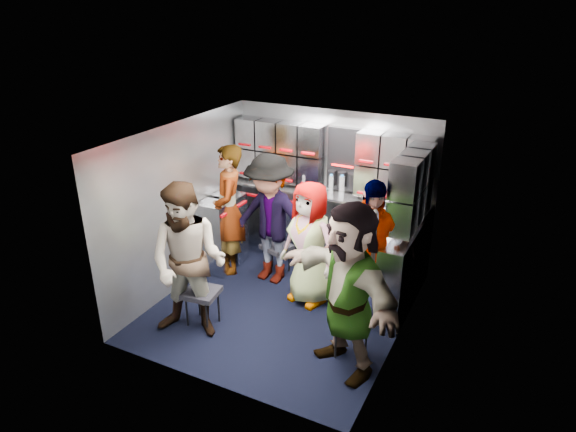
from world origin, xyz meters
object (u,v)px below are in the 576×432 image
at_px(attendant_arc_b, 270,220).
at_px(jump_seat_near_right, 352,326).
at_px(jump_seat_center, 315,267).
at_px(attendant_standing, 229,210).
at_px(jump_seat_near_left, 202,294).
at_px(jump_seat_mid_left, 277,248).
at_px(attendant_arc_c, 310,244).
at_px(attendant_arc_a, 189,263).
at_px(jump_seat_mid_right, 371,285).
at_px(attendant_arc_d, 369,255).
at_px(attendant_arc_e, 348,290).

bearing_deg(attendant_arc_b, jump_seat_near_right, -28.93).
relative_size(jump_seat_center, attendant_standing, 0.24).
xyz_separation_m(jump_seat_near_left, jump_seat_mid_left, (0.20, 1.41, -0.02)).
height_order(attendant_arc_b, attendant_arc_c, attendant_arc_b).
xyz_separation_m(jump_seat_mid_left, attendant_arc_b, (0.00, -0.18, 0.49)).
relative_size(jump_seat_near_right, attendant_arc_a, 0.23).
height_order(jump_seat_mid_right, jump_seat_near_right, jump_seat_mid_right).
bearing_deg(attendant_arc_d, jump_seat_near_left, 179.96).
height_order(attendant_arc_c, attendant_arc_e, attendant_arc_e).
xyz_separation_m(jump_seat_mid_right, attendant_arc_a, (-1.63, -1.22, 0.48)).
height_order(jump_seat_mid_left, jump_seat_near_right, jump_seat_mid_left).
bearing_deg(attendant_arc_a, attendant_standing, 92.48).
xyz_separation_m(jump_seat_near_left, jump_seat_near_right, (1.69, 0.22, -0.03)).
distance_m(attendant_standing, attendant_arc_a, 1.47).
bearing_deg(attendant_arc_a, jump_seat_mid_left, 69.16).
xyz_separation_m(jump_seat_mid_right, jump_seat_near_right, (0.07, -0.82, -0.03)).
relative_size(attendant_standing, attendant_arc_e, 0.98).
bearing_deg(jump_seat_mid_left, jump_seat_near_right, -38.69).
distance_m(jump_seat_mid_left, attendant_arc_e, 2.09).
relative_size(attendant_arc_b, attendant_arc_d, 0.99).
bearing_deg(attendant_arc_e, attendant_arc_a, -140.66).
relative_size(jump_seat_center, attendant_arc_c, 0.27).
xyz_separation_m(attendant_arc_c, attendant_arc_d, (0.76, -0.14, 0.10)).
bearing_deg(jump_seat_near_left, attendant_arc_a, -90.00).
xyz_separation_m(attendant_arc_b, attendant_arc_d, (1.42, -0.37, 0.01)).
xyz_separation_m(jump_seat_near_left, attendant_standing, (-0.41, 1.23, 0.48)).
relative_size(jump_seat_near_right, attendant_arc_d, 0.24).
height_order(jump_seat_center, jump_seat_near_right, jump_seat_near_right).
height_order(attendant_arc_b, attendant_arc_e, attendant_arc_e).
xyz_separation_m(jump_seat_center, jump_seat_mid_right, (0.76, -0.14, 0.03)).
bearing_deg(attendant_arc_b, jump_seat_mid_left, 95.30).
height_order(jump_seat_near_left, attendant_arc_c, attendant_arc_c).
distance_m(jump_seat_near_right, attendant_standing, 2.39).
distance_m(jump_seat_near_right, attendant_arc_e, 0.56).
bearing_deg(attendant_arc_e, jump_seat_near_right, 121.96).
relative_size(attendant_arc_a, attendant_arc_b, 1.02).
distance_m(jump_seat_near_left, jump_seat_center, 1.46).
relative_size(attendant_arc_c, attendant_arc_e, 0.86).
bearing_deg(jump_seat_near_right, jump_seat_mid_right, 94.73).
relative_size(jump_seat_center, attendant_arc_b, 0.24).
relative_size(jump_seat_mid_right, jump_seat_near_right, 1.07).
xyz_separation_m(jump_seat_near_left, attendant_arc_b, (0.20, 1.23, 0.47)).
distance_m(jump_seat_near_right, attendant_arc_d, 0.82).
distance_m(jump_seat_mid_left, attendant_arc_c, 0.87).
distance_m(jump_seat_mid_left, jump_seat_mid_right, 1.47).
distance_m(jump_seat_near_left, attendant_arc_c, 1.37).
bearing_deg(attendant_arc_e, attendant_arc_c, 162.88).
height_order(jump_seat_near_left, attendant_arc_e, attendant_arc_e).
relative_size(attendant_standing, attendant_arc_a, 1.00).
distance_m(jump_seat_center, attendant_standing, 1.37).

